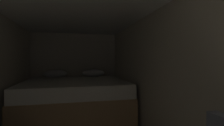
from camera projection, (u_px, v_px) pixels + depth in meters
wall_back at (75, 70)px, 4.73m from camera, size 2.38×0.05×2.00m
wall_right at (159, 78)px, 2.47m from camera, size 0.05×5.13×2.00m
ceiling_slab at (76, 1)px, 2.19m from camera, size 2.38×5.13×0.05m
bed at (75, 99)px, 3.75m from camera, size 2.16×1.92×1.02m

